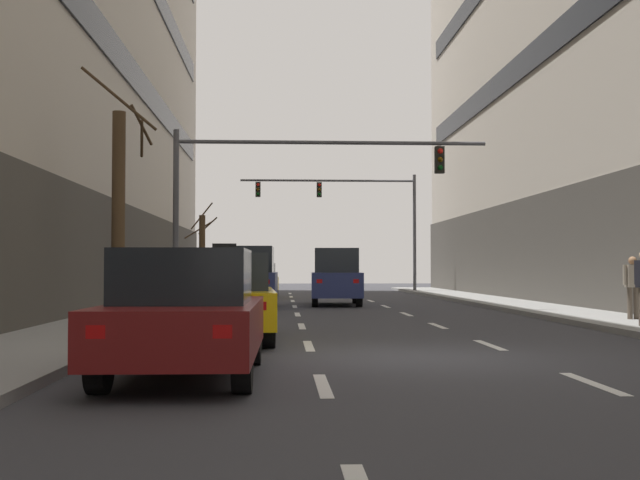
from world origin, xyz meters
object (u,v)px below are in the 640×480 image
object	(u,v)px
car_driving_1	(250,277)
traffic_signal_1	(354,205)
car_driving_4	(186,315)
street_tree_0	(119,212)
car_driving_0	(336,277)
taxi_driving_2	(224,298)
traffic_signal_0	(280,181)
pedestrian_1	(633,283)
street_tree_1	(202,252)
taxi_driving_3	(259,280)

from	to	relation	value
car_driving_1	traffic_signal_1	bearing A→B (deg)	72.63
car_driving_4	street_tree_0	bearing A→B (deg)	106.25
car_driving_0	car_driving_4	size ratio (longest dim) A/B	1.01
car_driving_0	street_tree_0	world-z (taller)	street_tree_0
taxi_driving_2	traffic_signal_0	world-z (taller)	traffic_signal_0
street_tree_0	pedestrian_1	distance (m)	12.83
car_driving_0	traffic_signal_1	world-z (taller)	traffic_signal_1
street_tree_1	car_driving_1	bearing A→B (deg)	-76.27
car_driving_0	street_tree_0	size ratio (longest dim) A/B	0.76
car_driving_0	traffic_signal_0	xyz separation A→B (m)	(-2.12, -5.86, 3.05)
car_driving_0	taxi_driving_2	size ratio (longest dim) A/B	0.98
taxi_driving_3	traffic_signal_0	distance (m)	14.43
traffic_signal_1	taxi_driving_2	bearing A→B (deg)	-99.84
traffic_signal_0	street_tree_1	size ratio (longest dim) A/B	2.12
car_driving_4	car_driving_1	bearing A→B (deg)	89.58
traffic_signal_1	street_tree_0	world-z (taller)	traffic_signal_1
taxi_driving_2	street_tree_0	xyz separation A→B (m)	(-2.80, 3.88, 1.93)
car_driving_1	street_tree_1	size ratio (longest dim) A/B	0.99
car_driving_0	street_tree_0	xyz separation A→B (m)	(-5.99, -11.34, 1.70)
taxi_driving_3	street_tree_0	xyz separation A→B (m)	(-2.83, -19.48, 1.96)
car_driving_1	street_tree_1	xyz separation A→B (m)	(-2.82, 11.53, 1.09)
taxi_driving_3	street_tree_1	bearing A→B (deg)	151.16
street_tree_0	traffic_signal_0	bearing A→B (deg)	54.74
taxi_driving_2	pedestrian_1	bearing A→B (deg)	22.89
car_driving_1	pedestrian_1	distance (m)	13.54
car_driving_0	car_driving_4	distance (m)	20.73
traffic_signal_1	car_driving_1	bearing A→B (deg)	-107.37
car_driving_4	street_tree_1	bearing A→B (deg)	95.07
traffic_signal_1	street_tree_1	xyz separation A→B (m)	(-8.04, -5.19, -2.77)
traffic_signal_0	pedestrian_1	world-z (taller)	traffic_signal_0
taxi_driving_3	street_tree_1	distance (m)	3.53
taxi_driving_2	street_tree_1	bearing A→B (deg)	96.45
car_driving_4	taxi_driving_3	bearing A→B (deg)	89.66
traffic_signal_0	pedestrian_1	bearing A→B (deg)	-30.33
car_driving_4	traffic_signal_1	xyz separation A→B (m)	(5.37, 35.36, 4.13)
car_driving_1	car_driving_4	size ratio (longest dim) A/B	1.01
street_tree_1	car_driving_0	bearing A→B (deg)	-58.24
traffic_signal_0	taxi_driving_2	bearing A→B (deg)	-96.54
car_driving_4	street_tree_0	size ratio (longest dim) A/B	0.76
taxi_driving_3	street_tree_0	world-z (taller)	street_tree_0
traffic_signal_0	traffic_signal_1	world-z (taller)	traffic_signal_1
pedestrian_1	traffic_signal_0	bearing A→B (deg)	149.67
taxi_driving_2	street_tree_1	world-z (taller)	street_tree_1
taxi_driving_2	taxi_driving_3	size ratio (longest dim) A/B	1.05
traffic_signal_0	street_tree_0	world-z (taller)	street_tree_0
traffic_signal_1	pedestrian_1	world-z (taller)	traffic_signal_1
taxi_driving_3	pedestrian_1	xyz separation A→B (m)	(9.88, -19.17, 0.23)
taxi_driving_3	street_tree_0	size ratio (longest dim) A/B	0.75
traffic_signal_0	street_tree_0	bearing A→B (deg)	-125.26
traffic_signal_0	taxi_driving_3	bearing A→B (deg)	94.27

